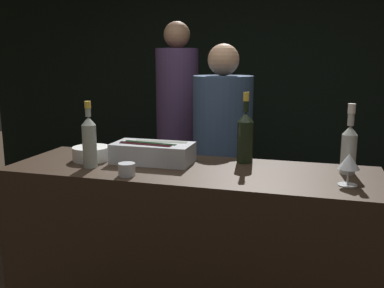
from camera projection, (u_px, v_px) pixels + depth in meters
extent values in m
cube|color=black|center=(257.00, 75.00, 4.41)|extent=(6.40, 0.06, 2.80)
cube|color=#2D2116|center=(190.00, 262.00, 2.26)|extent=(1.86, 0.60, 1.02)
cube|color=#B7BABF|center=(153.00, 153.00, 2.27)|extent=(0.42, 0.21, 0.10)
cylinder|color=black|center=(145.00, 150.00, 2.23)|extent=(0.29, 0.09, 0.07)
cylinder|color=black|center=(151.00, 148.00, 2.27)|extent=(0.30, 0.10, 0.06)
cylinder|color=#9EA899|center=(161.00, 147.00, 2.30)|extent=(0.28, 0.09, 0.07)
cylinder|color=white|center=(91.00, 153.00, 2.33)|extent=(0.20, 0.20, 0.07)
cylinder|color=gray|center=(91.00, 148.00, 2.32)|extent=(0.17, 0.17, 0.01)
cylinder|color=silver|center=(347.00, 185.00, 1.87)|extent=(0.08, 0.08, 0.00)
cylinder|color=silver|center=(348.00, 177.00, 1.86)|extent=(0.01, 0.01, 0.07)
cone|color=silver|center=(349.00, 161.00, 1.85)|extent=(0.09, 0.09, 0.07)
cylinder|color=silver|center=(127.00, 169.00, 2.02)|extent=(0.08, 0.08, 0.06)
sphere|color=#F4C66B|center=(127.00, 169.00, 2.02)|extent=(0.04, 0.04, 0.04)
cylinder|color=#9EA899|center=(90.00, 146.00, 2.16)|extent=(0.07, 0.07, 0.22)
cone|color=#9EA899|center=(88.00, 121.00, 2.14)|extent=(0.07, 0.07, 0.04)
cylinder|color=#9EA899|center=(88.00, 109.00, 2.12)|extent=(0.03, 0.03, 0.08)
cylinder|color=gold|center=(88.00, 105.00, 2.12)|extent=(0.03, 0.03, 0.03)
cylinder|color=black|center=(245.00, 142.00, 2.26)|extent=(0.08, 0.08, 0.22)
cone|color=black|center=(246.00, 117.00, 2.23)|extent=(0.08, 0.08, 0.05)
cylinder|color=black|center=(246.00, 102.00, 2.22)|extent=(0.03, 0.03, 0.10)
cylinder|color=gold|center=(246.00, 97.00, 2.21)|extent=(0.03, 0.03, 0.05)
cylinder|color=#B2B7AD|center=(348.00, 154.00, 2.04)|extent=(0.07, 0.07, 0.19)
cone|color=#B2B7AD|center=(350.00, 130.00, 2.02)|extent=(0.07, 0.07, 0.04)
cylinder|color=#B2B7AD|center=(351.00, 115.00, 2.01)|extent=(0.03, 0.03, 0.10)
cylinder|color=silver|center=(352.00, 109.00, 2.00)|extent=(0.04, 0.04, 0.05)
cube|color=black|center=(221.00, 228.00, 3.06)|extent=(0.30, 0.22, 0.76)
cylinder|color=#334766|center=(223.00, 128.00, 2.91)|extent=(0.40, 0.40, 0.70)
sphere|color=tan|center=(224.00, 60.00, 2.83)|extent=(0.21, 0.21, 0.21)
cube|color=black|center=(178.00, 194.00, 3.64)|extent=(0.26, 0.19, 0.87)
cylinder|color=#473356|center=(177.00, 97.00, 3.47)|extent=(0.34, 0.34, 0.78)
sphere|color=#997051|center=(177.00, 35.00, 3.38)|extent=(0.21, 0.21, 0.21)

